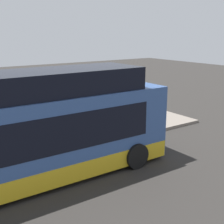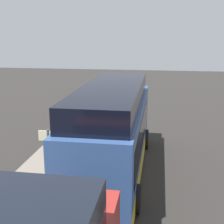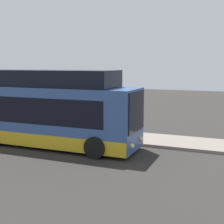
{
  "view_description": "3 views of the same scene",
  "coord_description": "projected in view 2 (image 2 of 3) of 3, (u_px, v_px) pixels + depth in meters",
  "views": [
    {
      "loc": [
        -4.94,
        -10.44,
        5.46
      ],
      "look_at": [
        2.79,
        0.6,
        1.96
      ],
      "focal_mm": 50.0,
      "sensor_mm": 36.0,
      "label": 1
    },
    {
      "loc": [
        -13.77,
        -1.97,
        6.24
      ],
      "look_at": [
        2.79,
        0.6,
        1.96
      ],
      "focal_mm": 50.0,
      "sensor_mm": 36.0,
      "label": 2
    },
    {
      "loc": [
        8.8,
        -14.17,
        4.41
      ],
      "look_at": [
        2.79,
        0.6,
        1.96
      ],
      "focal_mm": 50.0,
      "sensor_mm": 36.0,
      "label": 3
    }
  ],
  "objects": [
    {
      "name": "bus_lead",
      "position": [
        113.0,
        134.0,
        13.79
      ],
      "size": [
        10.17,
        2.89,
        4.11
      ],
      "color": "#33518C",
      "rests_on": "ground"
    },
    {
      "name": "suitcase",
      "position": [
        67.0,
        135.0,
        18.12
      ],
      "size": [
        0.38,
        0.28,
        0.88
      ],
      "color": "#598C59",
      "rests_on": "platform"
    },
    {
      "name": "platform",
      "position": [
        56.0,
        161.0,
        15.44
      ],
      "size": [
        20.0,
        2.75,
        0.16
      ],
      "color": "slate",
      "rests_on": "ground"
    },
    {
      "name": "passenger_boarding",
      "position": [
        61.0,
        147.0,
        14.47
      ],
      "size": [
        0.59,
        0.64,
        1.71
      ],
      "rotation": [
        0.0,
        0.0,
        2.53
      ],
      "color": "silver",
      "rests_on": "platform"
    },
    {
      "name": "passenger_waiting",
      "position": [
        57.0,
        126.0,
        17.83
      ],
      "size": [
        0.61,
        0.64,
        1.7
      ],
      "rotation": [
        0.0,
        0.0,
        -0.7
      ],
      "color": "#2D2D33",
      "rests_on": "platform"
    },
    {
      "name": "sign_post",
      "position": [
        49.0,
        154.0,
        11.72
      ],
      "size": [
        0.1,
        0.74,
        2.61
      ],
      "color": "#4C4C51",
      "rests_on": "platform"
    },
    {
      "name": "ground",
      "position": [
        116.0,
        166.0,
        15.02
      ],
      "size": [
        80.0,
        80.0,
        0.0
      ],
      "primitive_type": "plane",
      "color": "#2B2826"
    },
    {
      "name": "passenger_with_bags",
      "position": [
        69.0,
        141.0,
        15.21
      ],
      "size": [
        0.59,
        0.48,
        1.72
      ],
      "rotation": [
        0.0,
        0.0,
        1.2
      ],
      "color": "#2D2D33",
      "rests_on": "platform"
    }
  ]
}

